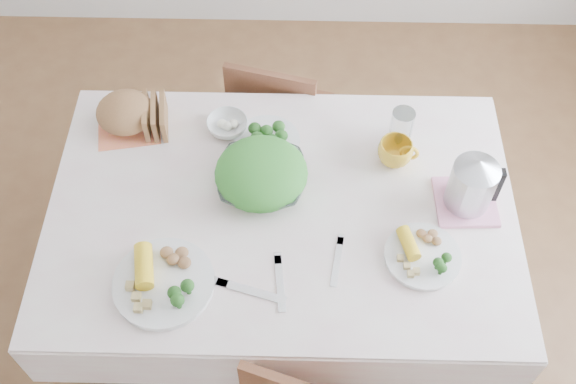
{
  "coord_description": "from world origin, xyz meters",
  "views": [
    {
      "loc": [
        0.05,
        -1.21,
        2.55
      ],
      "look_at": [
        0.02,
        0.02,
        0.82
      ],
      "focal_mm": 42.0,
      "sensor_mm": 36.0,
      "label": 1
    }
  ],
  "objects_px": {
    "dining_table": "(282,266)",
    "dinner_plate_left": "(164,284)",
    "dinner_plate_right": "(422,256)",
    "yellow_mug": "(395,152)",
    "electric_kettle": "(473,181)",
    "salad_bowl": "(262,179)",
    "chair_far": "(283,107)"
  },
  "relations": [
    {
      "from": "chair_far",
      "to": "dinner_plate_right",
      "type": "height_order",
      "value": "chair_far"
    },
    {
      "from": "chair_far",
      "to": "yellow_mug",
      "type": "xyz_separation_m",
      "value": [
        0.39,
        -0.51,
        0.34
      ]
    },
    {
      "from": "chair_far",
      "to": "dinner_plate_left",
      "type": "relative_size",
      "value": 2.7
    },
    {
      "from": "dining_table",
      "to": "electric_kettle",
      "type": "height_order",
      "value": "electric_kettle"
    },
    {
      "from": "dining_table",
      "to": "dinner_plate_right",
      "type": "relative_size",
      "value": 5.98
    },
    {
      "from": "yellow_mug",
      "to": "dining_table",
      "type": "bearing_deg",
      "value": -151.93
    },
    {
      "from": "dining_table",
      "to": "chair_far",
      "type": "relative_size",
      "value": 1.71
    },
    {
      "from": "salad_bowl",
      "to": "dinner_plate_right",
      "type": "height_order",
      "value": "salad_bowl"
    },
    {
      "from": "chair_far",
      "to": "salad_bowl",
      "type": "height_order",
      "value": "chair_far"
    },
    {
      "from": "dinner_plate_right",
      "to": "yellow_mug",
      "type": "bearing_deg",
      "value": 99.35
    },
    {
      "from": "dining_table",
      "to": "yellow_mug",
      "type": "distance_m",
      "value": 0.6
    },
    {
      "from": "dinner_plate_left",
      "to": "electric_kettle",
      "type": "relative_size",
      "value": 1.49
    },
    {
      "from": "chair_far",
      "to": "yellow_mug",
      "type": "relative_size",
      "value": 7.03
    },
    {
      "from": "dinner_plate_left",
      "to": "dinner_plate_right",
      "type": "distance_m",
      "value": 0.78
    },
    {
      "from": "dinner_plate_left",
      "to": "electric_kettle",
      "type": "distance_m",
      "value": 0.99
    },
    {
      "from": "dinner_plate_left",
      "to": "yellow_mug",
      "type": "relative_size",
      "value": 2.6
    },
    {
      "from": "dining_table",
      "to": "dinner_plate_left",
      "type": "height_order",
      "value": "dinner_plate_left"
    },
    {
      "from": "salad_bowl",
      "to": "yellow_mug",
      "type": "relative_size",
      "value": 2.43
    },
    {
      "from": "salad_bowl",
      "to": "dinner_plate_right",
      "type": "bearing_deg",
      "value": -27.82
    },
    {
      "from": "chair_far",
      "to": "electric_kettle",
      "type": "bearing_deg",
      "value": 146.18
    },
    {
      "from": "chair_far",
      "to": "salad_bowl",
      "type": "xyz_separation_m",
      "value": [
        -0.05,
        -0.62,
        0.33
      ]
    },
    {
      "from": "chair_far",
      "to": "electric_kettle",
      "type": "relative_size",
      "value": 4.03
    },
    {
      "from": "salad_bowl",
      "to": "electric_kettle",
      "type": "distance_m",
      "value": 0.67
    },
    {
      "from": "dinner_plate_right",
      "to": "electric_kettle",
      "type": "bearing_deg",
      "value": 52.81
    },
    {
      "from": "dinner_plate_left",
      "to": "electric_kettle",
      "type": "height_order",
      "value": "electric_kettle"
    },
    {
      "from": "salad_bowl",
      "to": "electric_kettle",
      "type": "bearing_deg",
      "value": -4.98
    },
    {
      "from": "dining_table",
      "to": "chair_far",
      "type": "distance_m",
      "value": 0.71
    },
    {
      "from": "chair_far",
      "to": "dinner_plate_left",
      "type": "height_order",
      "value": "chair_far"
    },
    {
      "from": "dinner_plate_right",
      "to": "yellow_mug",
      "type": "xyz_separation_m",
      "value": [
        -0.06,
        0.37,
        0.03
      ]
    },
    {
      "from": "dinner_plate_left",
      "to": "dinner_plate_right",
      "type": "bearing_deg",
      "value": 8.15
    },
    {
      "from": "yellow_mug",
      "to": "dinner_plate_right",
      "type": "bearing_deg",
      "value": -80.65
    },
    {
      "from": "chair_far",
      "to": "yellow_mug",
      "type": "distance_m",
      "value": 0.73
    }
  ]
}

